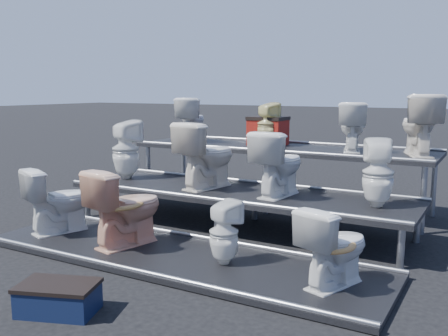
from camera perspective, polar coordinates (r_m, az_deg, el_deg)
The scene contains 18 objects.
ground at distance 6.09m, azimuth 1.52°, elevation -6.88°, with size 80.00×80.00×0.00m, color black.
tier_front at distance 5.02m, azimuth -5.56°, elevation -10.08°, with size 4.20×1.20×0.06m, color black.
tier_mid at distance 6.03m, azimuth 1.53°, elevation -4.78°, with size 4.20×1.20×0.46m, color black.
tier_back at distance 7.14m, azimuth 6.43°, elevation -1.01°, with size 4.20×1.20×0.86m, color black.
toilet_0 at distance 5.94m, azimuth -18.32°, elevation -3.46°, with size 0.41×0.73×0.74m, color white.
toilet_1 at distance 5.26m, azimuth -11.15°, elevation -4.37°, with size 0.45×0.79×0.81m, color #EAAE8C.
toilet_2 at distance 4.64m, azimuth 0.01°, elevation -7.39°, with size 0.27×0.28×0.60m, color white.
toilet_3 at distance 4.24m, azimuth 12.52°, elevation -8.70°, with size 0.38×0.66×0.67m, color white.
toilet_4 at distance 6.87m, azimuth -11.16°, elevation 2.09°, with size 0.36×0.37×0.80m, color white.
toilet_5 at distance 6.12m, azimuth -1.98°, elevation 1.51°, with size 0.46×0.80×0.82m, color silver.
toilet_6 at distance 5.69m, azimuth 6.27°, elevation 0.53°, with size 0.42×0.73×0.75m, color white.
toilet_7 at distance 5.36m, azimuth 17.21°, elevation -0.56°, with size 0.32×0.33×0.71m, color white.
toilet_8 at distance 7.75m, azimuth -3.75°, elevation 5.54°, with size 0.38×0.66×0.68m, color white.
toilet_9 at distance 7.13m, azimuth 4.97°, elevation 5.00°, with size 0.28×0.29×0.62m, color #DAD189.
toilet_10 at distance 6.72m, azimuth 14.44°, elevation 4.60°, with size 0.36×0.63×0.64m, color white.
toilet_11 at distance 6.55m, azimuth 21.42°, elevation 4.61°, with size 0.42×0.73×0.75m, color silver.
red_crate at distance 7.30m, azimuth 5.04°, elevation 4.07°, with size 0.50×0.40×0.36m, color maroon.
step_stool at distance 4.08m, azimuth -18.40°, elevation -14.12°, with size 0.56×0.34×0.20m, color black.
Camera 1 is at (2.74, -5.17, 1.68)m, focal length 40.00 mm.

